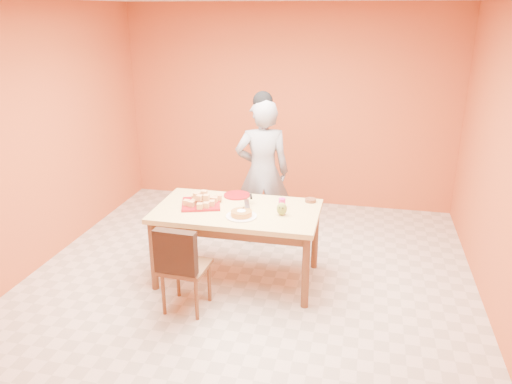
% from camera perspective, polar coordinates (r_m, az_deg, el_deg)
% --- Properties ---
extents(floor, '(5.00, 5.00, 0.00)m').
position_cam_1_polar(floor, '(5.03, -1.31, -10.99)').
color(floor, beige).
rests_on(floor, ground).
extents(wall_back, '(4.50, 0.00, 4.50)m').
position_cam_1_polar(wall_back, '(6.87, 3.68, 9.63)').
color(wall_back, '#B9512A').
rests_on(wall_back, floor).
extents(wall_left, '(0.00, 5.00, 5.00)m').
position_cam_1_polar(wall_left, '(5.47, -25.08, 5.03)').
color(wall_left, '#B9512A').
rests_on(wall_left, floor).
extents(dining_table, '(1.60, 0.90, 0.76)m').
position_cam_1_polar(dining_table, '(4.93, -2.18, -2.96)').
color(dining_table, '#F0D87D').
rests_on(dining_table, floor).
extents(dining_chair, '(0.41, 0.48, 0.86)m').
position_cam_1_polar(dining_chair, '(4.55, -8.13, -8.32)').
color(dining_chair, brown).
rests_on(dining_chair, floor).
extents(pastry_pile, '(0.34, 0.34, 0.11)m').
position_cam_1_polar(pastry_pile, '(4.99, -6.33, -0.65)').
color(pastry_pile, '#E5A462').
rests_on(pastry_pile, pastry_platter).
extents(person, '(0.70, 0.56, 1.69)m').
position_cam_1_polar(person, '(5.70, 0.75, 2.23)').
color(person, gray).
rests_on(person, floor).
extents(pastry_platter, '(0.47, 0.47, 0.02)m').
position_cam_1_polar(pastry_platter, '(5.01, -6.30, -1.36)').
color(pastry_platter, maroon).
rests_on(pastry_platter, dining_table).
extents(red_dinner_plate, '(0.36, 0.36, 0.02)m').
position_cam_1_polar(red_dinner_plate, '(5.23, -2.20, -0.37)').
color(red_dinner_plate, maroon).
rests_on(red_dinner_plate, dining_table).
extents(white_cake_plate, '(0.34, 0.34, 0.01)m').
position_cam_1_polar(white_cake_plate, '(4.70, -1.67, -2.78)').
color(white_cake_plate, silver).
rests_on(white_cake_plate, dining_table).
extents(sponge_cake, '(0.24, 0.24, 0.05)m').
position_cam_1_polar(sponge_cake, '(4.69, -1.68, -2.46)').
color(sponge_cake, '#EA973C').
rests_on(sponge_cake, white_cake_plate).
extents(cake_server, '(0.11, 0.24, 0.01)m').
position_cam_1_polar(cake_server, '(4.84, -1.04, -1.35)').
color(cake_server, silver).
rests_on(cake_server, sponge_cake).
extents(egg_ornament, '(0.11, 0.09, 0.12)m').
position_cam_1_polar(egg_ornament, '(4.73, 2.97, -1.94)').
color(egg_ornament, olive).
rests_on(egg_ornament, dining_table).
extents(magenta_glass, '(0.09, 0.09, 0.10)m').
position_cam_1_polar(magenta_glass, '(4.91, 2.99, -1.27)').
color(magenta_glass, '#DB207F').
rests_on(magenta_glass, dining_table).
extents(checker_tin, '(0.12, 0.12, 0.03)m').
position_cam_1_polar(checker_tin, '(5.09, 6.24, -0.95)').
color(checker_tin, '#381B0F').
rests_on(checker_tin, dining_table).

